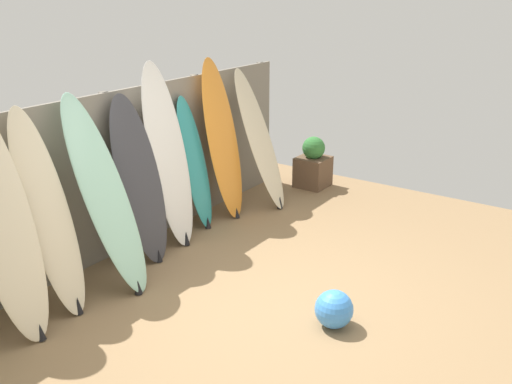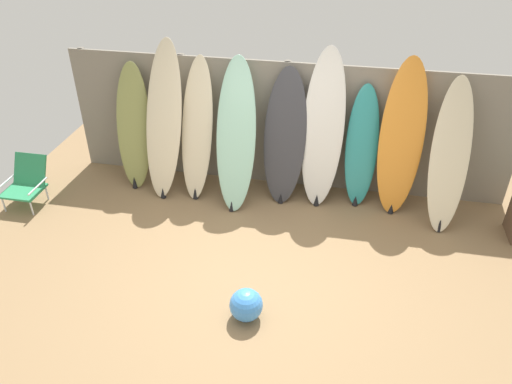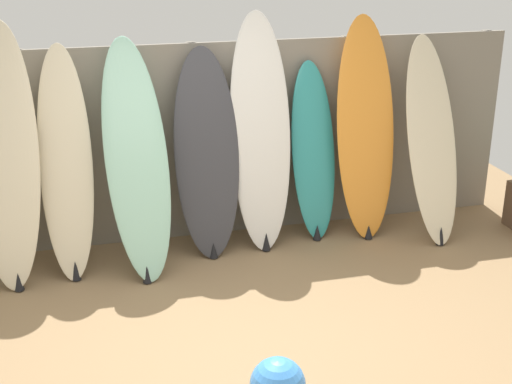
% 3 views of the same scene
% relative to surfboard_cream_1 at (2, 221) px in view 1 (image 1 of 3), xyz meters
% --- Properties ---
extents(ground, '(7.68, 7.68, 0.00)m').
position_rel_surfboard_cream_1_xyz_m(ground, '(1.58, -1.56, -1.03)').
color(ground, '#8E704C').
extents(fence_back, '(6.08, 0.11, 1.80)m').
position_rel_surfboard_cream_1_xyz_m(fence_back, '(1.58, 0.45, -0.13)').
color(fence_back, gray).
rests_on(fence_back, ground).
extents(surfboard_cream_1, '(0.58, 0.78, 2.08)m').
position_rel_surfboard_cream_1_xyz_m(surfboard_cream_1, '(0.00, 0.00, 0.00)').
color(surfboard_cream_1, beige).
rests_on(surfboard_cream_1, ground).
extents(surfboard_cream_2, '(0.46, 0.67, 1.87)m').
position_rel_surfboard_cream_1_xyz_m(surfboard_cream_2, '(0.45, 0.03, -0.11)').
color(surfboard_cream_2, beige).
rests_on(surfboard_cream_2, ground).
extents(surfboard_seafoam_3, '(0.58, 0.87, 1.92)m').
position_rel_surfboard_cream_1_xyz_m(surfboard_seafoam_3, '(1.01, -0.08, -0.08)').
color(surfboard_seafoam_3, '#9ED6BC').
rests_on(surfboard_seafoam_3, ground).
extents(surfboard_charcoal_4, '(0.59, 0.53, 1.80)m').
position_rel_surfboard_cream_1_xyz_m(surfboard_charcoal_4, '(1.63, 0.09, -0.14)').
color(surfboard_charcoal_4, '#38383D').
rests_on(surfboard_charcoal_4, ground).
extents(surfboard_white_5, '(0.56, 0.53, 2.08)m').
position_rel_surfboard_cream_1_xyz_m(surfboard_white_5, '(2.12, 0.13, -0.00)').
color(surfboard_white_5, white).
rests_on(surfboard_white_5, ground).
extents(surfboard_teal_6, '(0.46, 0.45, 1.63)m').
position_rel_surfboard_cream_1_xyz_m(surfboard_teal_6, '(2.63, 0.19, -0.23)').
color(surfboard_teal_6, teal).
rests_on(surfboard_teal_6, ground).
extents(surfboard_orange_7, '(0.56, 0.49, 2.02)m').
position_rel_surfboard_cream_1_xyz_m(surfboard_orange_7, '(3.11, 0.13, -0.03)').
color(surfboard_orange_7, orange).
rests_on(surfboard_orange_7, ground).
extents(surfboard_cream_8, '(0.47, 0.78, 1.82)m').
position_rel_surfboard_cream_1_xyz_m(surfboard_cream_8, '(3.69, -0.04, -0.14)').
color(surfboard_cream_8, beige).
rests_on(surfboard_cream_8, ground).
extents(planter_box, '(0.45, 0.44, 0.76)m').
position_rel_surfboard_cream_1_xyz_m(planter_box, '(4.75, -0.27, -0.70)').
color(planter_box, brown).
rests_on(planter_box, ground).
extents(beach_ball, '(0.34, 0.34, 0.34)m').
position_rel_surfboard_cream_1_xyz_m(beach_ball, '(1.60, -2.25, -0.86)').
color(beach_ball, '#3F8CE5').
rests_on(beach_ball, ground).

